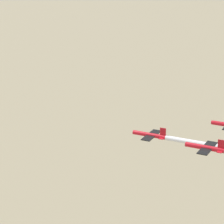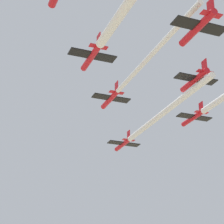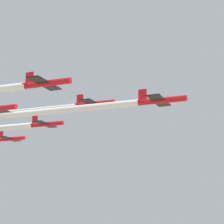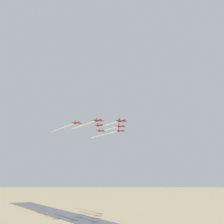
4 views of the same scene
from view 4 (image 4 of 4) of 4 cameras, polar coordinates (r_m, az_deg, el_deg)
jet_0 at (r=212.72m, az=1.78°, el=-1.64°), size 7.20×7.28×2.79m
jet_1 at (r=231.93m, az=1.70°, el=-1.66°), size 7.20×7.28×2.79m
jet_2 at (r=222.48m, az=-2.52°, el=-1.55°), size 7.20×7.28×2.79m
jet_3 at (r=250.42m, az=1.64°, el=-2.65°), size 7.20×7.28×2.79m
jet_4 at (r=241.03m, az=-2.26°, el=-2.45°), size 7.20×7.28×2.79m
jet_5 at (r=233.01m, az=-6.46°, el=-1.98°), size 7.20×7.28×2.79m
jet_6 at (r=269.00m, az=1.59°, el=-3.47°), size 7.20×7.28×2.79m
jet_7 at (r=259.46m, az=-2.05°, el=-3.49°), size 7.20×7.28×2.79m
smoke_trail_0 at (r=230.47m, az=-0.91°, el=-2.44°), size 23.82×25.81×1.14m
smoke_trail_1 at (r=247.91m, az=-0.55°, el=-2.32°), size 20.84×22.60×0.85m
smoke_trail_2 at (r=245.29m, az=-5.27°, el=-2.47°), size 30.48×33.06×1.23m
smoke_trail_3 at (r=269.83m, az=-0.86°, el=-3.32°), size 26.53×28.74×1.39m
smoke_trail_5 at (r=261.45m, az=-9.15°, el=-2.98°), size 37.58×40.82×1.10m
smoke_trail_6 at (r=295.48m, az=-1.51°, el=-4.22°), size 37.29×40.49×1.16m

